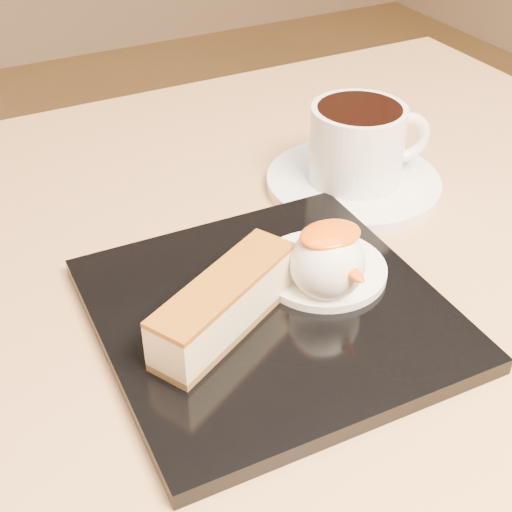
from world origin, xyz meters
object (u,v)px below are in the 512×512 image
ice_cream_scoop (327,263)px  saucer (353,182)px  dessert_plate (270,313)px  table (323,444)px  cheesecake (225,304)px  coffee_cup (359,142)px

ice_cream_scoop → saucer: (0.11, 0.13, -0.03)m
dessert_plate → saucer: bearing=39.3°
saucer → table: bearing=-128.3°
table → ice_cream_scoop: (-0.01, -0.00, 0.19)m
dessert_plate → cheesecake: 0.04m
dessert_plate → ice_cream_scoop: (0.04, -0.01, 0.03)m
table → dessert_plate: size_ratio=3.64×
ice_cream_scoop → cheesecake: bearing=180.0°
table → saucer: 0.22m
table → coffee_cup: coffee_cup is taller
table → dessert_plate: (-0.05, 0.00, 0.16)m
table → cheesecake: bearing=-177.6°
table → coffee_cup: 0.25m
cheesecake → coffee_cup: (0.18, 0.12, 0.01)m
cheesecake → ice_cream_scoop: ice_cream_scoop is taller
cheesecake → saucer: size_ratio=0.78×
dessert_plate → ice_cream_scoop: 0.05m
coffee_cup → table: bearing=-116.4°
ice_cream_scoop → coffee_cup: (0.11, 0.12, 0.01)m
table → cheesecake: cheesecake is taller
cheesecake → saucer: (0.18, 0.13, -0.03)m
saucer → cheesecake: bearing=-145.5°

